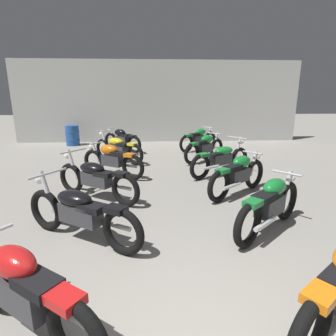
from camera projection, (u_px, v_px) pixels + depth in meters
The scene contains 13 objects.
back_wall at pixel (158, 102), 12.48m from camera, with size 12.85×0.24×3.60m, color #B2B2AD.
motorcycle_left_row_0 at pixel (24, 291), 2.36m from camera, with size 1.67×1.23×0.88m.
motorcycle_left_row_1 at pixel (80, 212), 3.97m from camera, with size 1.90×1.24×0.97m.
motorcycle_left_row_2 at pixel (96, 178), 5.61m from camera, with size 1.86×1.30×0.97m.
motorcycle_left_row_3 at pixel (112, 160), 7.20m from camera, with size 1.73×1.14×0.88m.
motorcycle_left_row_4 at pixel (118, 148), 8.85m from camera, with size 1.70×1.52×0.97m.
motorcycle_left_row_5 at pixel (122, 139), 10.46m from camera, with size 1.54×1.39×0.88m.
motorcycle_right_row_1 at pixel (271, 204), 4.25m from camera, with size 1.56×1.38×0.88m.
motorcycle_right_row_2 at pixel (239, 174), 5.88m from camera, with size 1.61×1.31×0.88m.
motorcycle_right_row_3 at pixel (221, 158), 7.35m from camera, with size 1.88×1.28×0.97m.
motorcycle_right_row_4 at pixel (205, 147), 8.91m from camera, with size 1.55×1.38×0.88m.
motorcycle_right_row_5 at pixel (199, 139), 10.64m from camera, with size 1.65×1.26×0.88m.
oil_drum at pixel (73, 135), 11.75m from camera, with size 0.59×0.59×0.85m.
Camera 1 is at (-0.36, -1.35, 2.09)m, focal length 29.43 mm.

